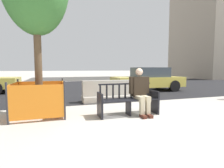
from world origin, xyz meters
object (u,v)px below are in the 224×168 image
object	(u,v)px
construction_fence	(40,98)
car_taxi_near	(148,79)
jersey_barrier_centre	(108,93)
seated_person	(140,90)
street_bench	(128,101)

from	to	relation	value
construction_fence	car_taxi_near	size ratio (longest dim) A/B	0.33
jersey_barrier_centre	seated_person	bearing A→B (deg)	-81.57
seated_person	jersey_barrier_centre	size ratio (longest dim) A/B	0.66
jersey_barrier_centre	street_bench	bearing A→B (deg)	-90.70
seated_person	car_taxi_near	distance (m)	5.51
street_bench	seated_person	bearing A→B (deg)	-9.38
seated_person	jersey_barrier_centre	world-z (taller)	seated_person
street_bench	seated_person	world-z (taller)	seated_person
car_taxi_near	seated_person	bearing A→B (deg)	-121.62
seated_person	jersey_barrier_centre	xyz separation A→B (m)	(-0.32, 2.17, -0.35)
street_bench	jersey_barrier_centre	distance (m)	2.11
street_bench	seated_person	xyz separation A→B (m)	(0.35, -0.06, 0.29)
car_taxi_near	street_bench	bearing A→B (deg)	-124.93
jersey_barrier_centre	car_taxi_near	xyz separation A→B (m)	(3.21, 2.52, 0.33)
street_bench	seated_person	distance (m)	0.46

